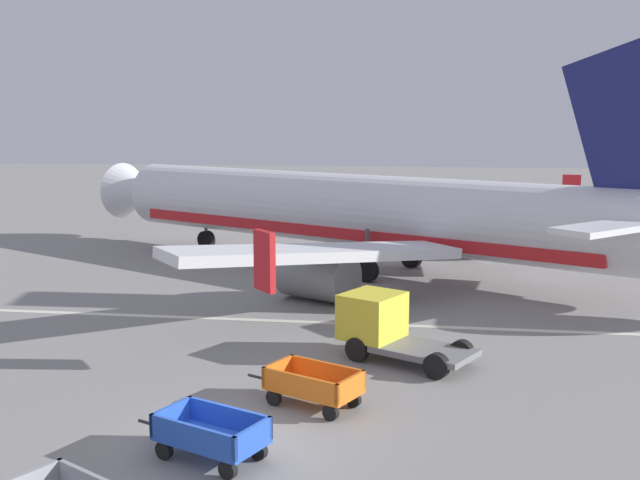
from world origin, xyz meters
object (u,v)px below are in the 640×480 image
(baggage_cart_third_in_row, at_px, (313,385))
(service_truck_beside_carts, at_px, (385,325))
(baggage_cart_second_in_row, at_px, (210,434))
(airplane, at_px, (366,213))

(baggage_cart_third_in_row, relative_size, service_truck_beside_carts, 0.74)
(service_truck_beside_carts, bearing_deg, baggage_cart_second_in_row, -113.54)
(airplane, relative_size, baggage_cart_third_in_row, 9.91)
(baggage_cart_second_in_row, bearing_deg, baggage_cart_third_in_row, 62.49)
(airplane, xyz_separation_m, baggage_cart_second_in_row, (-1.79, -22.40, -2.45))
(baggage_cart_third_in_row, bearing_deg, baggage_cart_second_in_row, -117.51)
(airplane, height_order, baggage_cart_second_in_row, airplane)
(baggage_cart_second_in_row, distance_m, service_truck_beside_carts, 8.90)
(airplane, relative_size, service_truck_beside_carts, 7.32)
(baggage_cart_third_in_row, xyz_separation_m, service_truck_beside_carts, (1.70, 4.58, 0.50))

